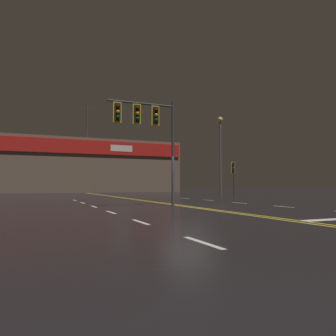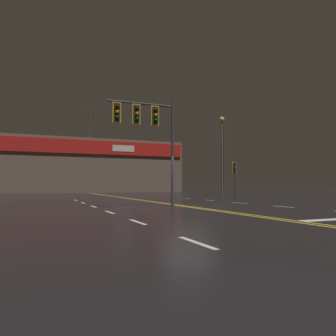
% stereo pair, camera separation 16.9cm
% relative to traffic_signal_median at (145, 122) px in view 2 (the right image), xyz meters
% --- Properties ---
extents(ground_plane, '(200.00, 200.00, 0.00)m').
position_rel_traffic_signal_median_xyz_m(ground_plane, '(1.93, -0.82, -4.12)').
color(ground_plane, black).
extents(road_markings, '(12.56, 60.00, 0.01)m').
position_rel_traffic_signal_median_xyz_m(road_markings, '(2.63, -1.97, -4.12)').
color(road_markings, gold).
rests_on(road_markings, ground).
extents(traffic_signal_median, '(3.45, 0.36, 5.29)m').
position_rel_traffic_signal_median_xyz_m(traffic_signal_median, '(0.00, 0.00, 0.00)').
color(traffic_signal_median, '#38383D').
rests_on(traffic_signal_median, ground).
extents(traffic_signal_corner_northeast, '(0.42, 0.36, 3.08)m').
position_rel_traffic_signal_median_xyz_m(traffic_signal_corner_northeast, '(11.34, 9.13, -1.86)').
color(traffic_signal_corner_northeast, '#38383D').
rests_on(traffic_signal_corner_northeast, ground).
extents(streetlight_near_left, '(0.56, 0.56, 8.52)m').
position_rel_traffic_signal_median_xyz_m(streetlight_near_left, '(13.98, 15.37, 1.40)').
color(streetlight_near_left, '#59595E').
rests_on(streetlight_near_left, ground).
extents(building_backdrop, '(28.92, 10.23, 7.68)m').
position_rel_traffic_signal_median_xyz_m(building_backdrop, '(1.93, 35.89, -0.27)').
color(building_backdrop, brown).
rests_on(building_backdrop, ground).
extents(utility_pole_row, '(47.82, 0.26, 12.40)m').
position_rel_traffic_signal_median_xyz_m(utility_pole_row, '(2.16, 31.45, 1.84)').
color(utility_pole_row, '#4C3828').
rests_on(utility_pole_row, ground).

